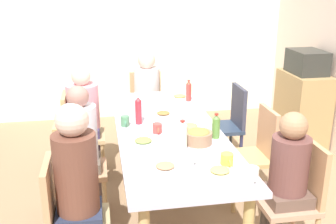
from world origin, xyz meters
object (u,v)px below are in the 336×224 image
at_px(person_3, 85,112).
at_px(plate_3, 165,167).
at_px(person_5, 147,91).
at_px(bowl_0, 198,136).
at_px(plate_0, 180,97).
at_px(plate_4, 190,127).
at_px(chair_3, 77,131).
at_px(cup_1, 157,128).
at_px(person_0, 287,174).
at_px(microwave, 307,62).
at_px(cup_4, 209,127).
at_px(person_4, 83,142).
at_px(bottle_3, 182,137).
at_px(chair_6, 229,121).
at_px(chair_5, 146,104).
at_px(bottle_2, 138,111).
at_px(chair_4, 73,164).
at_px(cup_5, 193,157).
at_px(dining_table, 168,137).
at_px(plate_2, 220,172).
at_px(plate_1, 163,114).
at_px(chair_1, 67,215).
at_px(plate_5, 143,142).
at_px(side_cabinet, 302,109).
at_px(cup_3, 125,121).
at_px(cup_0, 175,121).
at_px(cup_2, 227,160).
at_px(bottle_0, 189,91).
at_px(bottle_1, 216,126).
at_px(chair_0, 297,194).
at_px(cup_6, 252,174).
at_px(person_1, 78,181).
at_px(chair_2, 256,150).

xyz_separation_m(person_3, plate_3, (1.53, 0.57, 0.08)).
bearing_deg(person_5, bowl_0, 5.57).
height_order(plate_0, plate_4, same).
height_order(chair_3, cup_1, chair_3).
bearing_deg(plate_0, person_5, -154.47).
bearing_deg(person_0, plate_3, -92.06).
bearing_deg(microwave, cup_4, -49.03).
relative_size(person_5, plate_0, 5.15).
distance_m(person_4, cup_1, 0.63).
bearing_deg(bottle_3, chair_3, -146.33).
bearing_deg(chair_6, chair_5, -133.43).
bearing_deg(chair_5, microwave, 80.81).
bearing_deg(bottle_2, chair_4, -74.07).
bearing_deg(plate_0, cup_5, -8.16).
height_order(dining_table, plate_2, plate_2).
xyz_separation_m(dining_table, plate_1, (-0.34, 0.02, 0.09)).
xyz_separation_m(chair_1, plate_5, (-0.50, 0.57, 0.28)).
xyz_separation_m(chair_1, side_cabinet, (-2.02, 2.73, -0.06)).
xyz_separation_m(cup_1, cup_3, (-0.21, -0.25, 0.01)).
relative_size(chair_3, cup_0, 8.08).
bearing_deg(chair_3, cup_2, 34.91).
bearing_deg(chair_6, bottle_3, -32.12).
height_order(plate_1, side_cabinet, side_cabinet).
bearing_deg(bowl_0, plate_2, 1.79).
height_order(bowl_0, cup_5, bowl_0).
distance_m(dining_table, person_5, 1.46).
xyz_separation_m(plate_1, bottle_0, (-0.42, 0.34, 0.09)).
relative_size(dining_table, chair_5, 2.61).
relative_size(bottle_2, bottle_3, 1.05).
height_order(chair_4, bottle_1, bottle_1).
height_order(side_cabinet, microwave, microwave).
bearing_deg(person_3, plate_4, 48.25).
bearing_deg(chair_1, cup_4, 119.33).
xyz_separation_m(plate_0, plate_3, (1.63, -0.43, 0.00)).
height_order(chair_0, cup_2, chair_0).
distance_m(chair_0, cup_2, 0.62).
bearing_deg(person_3, chair_4, -6.58).
relative_size(cup_0, cup_6, 0.89).
xyz_separation_m(person_1, cup_0, (-0.83, 0.80, 0.07)).
xyz_separation_m(plate_1, bowl_0, (0.70, 0.16, 0.04)).
distance_m(person_4, bottle_0, 1.33).
height_order(chair_0, chair_5, same).
height_order(chair_4, side_cabinet, same).
bearing_deg(bottle_2, person_1, -27.32).
distance_m(chair_2, plate_0, 1.06).
bearing_deg(chair_2, plate_1, -113.13).
relative_size(chair_0, bottle_2, 3.53).
bearing_deg(cup_1, plate_5, -34.59).
bearing_deg(chair_3, person_0, 44.46).
relative_size(person_3, bottle_2, 4.60).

